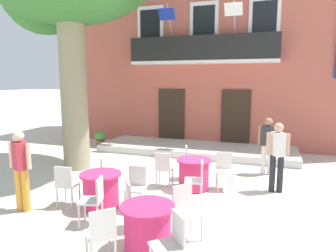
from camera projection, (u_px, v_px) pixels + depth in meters
ground_plane at (182, 190)px, 7.43m from camera, size 120.00×120.00×0.00m
building_facade at (213, 56)px, 13.58m from camera, size 13.00×5.09×7.50m
entrance_step_platform at (196, 149)px, 11.26m from camera, size 7.12×2.17×0.25m
cafe_table_near_tree at (101, 190)px, 6.36m from camera, size 0.86×0.86×0.76m
cafe_chair_near_tree_0 at (94, 198)px, 5.60m from camera, size 0.50×0.50×0.91m
cafe_chair_near_tree_1 at (136, 185)px, 6.27m from camera, size 0.45×0.45×0.91m
cafe_chair_near_tree_2 at (109, 173)px, 7.08m from camera, size 0.47×0.47×0.91m
cafe_chair_near_tree_3 at (66, 183)px, 6.40m from camera, size 0.45×0.45×0.91m
cafe_table_middle at (194, 174)px, 7.47m from camera, size 0.86×0.86×0.76m
cafe_chair_middle_0 at (164, 167)px, 7.56m from camera, size 0.43×0.43×0.91m
cafe_chair_middle_1 at (197, 178)px, 6.71m from camera, size 0.48×0.48×0.91m
cafe_chair_middle_2 at (224, 168)px, 7.47m from camera, size 0.49×0.49×0.91m
cafe_chair_middle_3 at (190, 160)px, 8.20m from camera, size 0.49×0.49×0.91m
cafe_table_front at (148, 228)px, 4.75m from camera, size 0.86×0.86×0.76m
cafe_chair_front_0 at (172, 242)px, 4.08m from camera, size 0.57×0.57×0.91m
cafe_chair_front_1 at (185, 208)px, 5.16m from camera, size 0.57×0.57×0.91m
cafe_chair_front_2 at (134, 202)px, 5.42m from camera, size 0.56×0.56×0.91m
cafe_chair_front_3 at (101, 232)px, 4.33m from camera, size 0.57×0.57×0.91m
ground_planter_left at (100, 138)px, 12.23m from camera, size 0.45×0.45×0.63m
pedestrian_near_entrance at (268, 143)px, 8.55m from camera, size 0.53×0.28×1.63m
pedestrian_mid_plaza at (277, 153)px, 7.20m from camera, size 0.53×0.40×1.69m
pedestrian_by_tree at (21, 166)px, 6.14m from camera, size 0.53×0.35×1.68m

